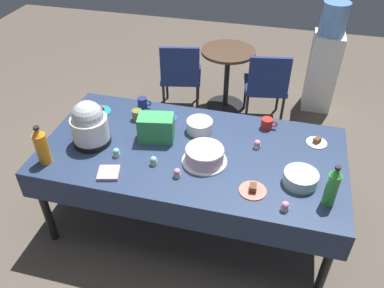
{
  "coord_description": "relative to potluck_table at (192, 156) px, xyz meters",
  "views": [
    {
      "loc": [
        0.54,
        -2.13,
        2.53
      ],
      "look_at": [
        0.0,
        0.0,
        0.8
      ],
      "focal_mm": 36.25,
      "sensor_mm": 36.0,
      "label": 1
    }
  ],
  "objects": [
    {
      "name": "dessert_plate_coral",
      "position": [
        0.48,
        -0.32,
        0.07
      ],
      "size": [
        0.18,
        0.18,
        0.05
      ],
      "color": "#E07266",
      "rests_on": "potluck_table"
    },
    {
      "name": "cupcake_vanilla",
      "position": [
        -0.22,
        -0.23,
        0.09
      ],
      "size": [
        0.05,
        0.05,
        0.07
      ],
      "color": "beige",
      "rests_on": "potluck_table"
    },
    {
      "name": "dessert_plate_teal",
      "position": [
        -0.87,
        0.3,
        0.07
      ],
      "size": [
        0.18,
        0.18,
        0.04
      ],
      "color": "teal",
      "rests_on": "potluck_table"
    },
    {
      "name": "cupcake_mint",
      "position": [
        -0.02,
        -0.31,
        0.09
      ],
      "size": [
        0.05,
        0.05,
        0.07
      ],
      "color": "beige",
      "rests_on": "potluck_table"
    },
    {
      "name": "soda_bottle_orange_juice",
      "position": [
        -0.96,
        -0.39,
        0.2
      ],
      "size": [
        0.09,
        0.09,
        0.3
      ],
      "color": "orange",
      "rests_on": "potluck_table"
    },
    {
      "name": "soda_carton",
      "position": [
        -0.29,
        0.06,
        0.16
      ],
      "size": [
        0.29,
        0.21,
        0.2
      ],
      "primitive_type": "cube",
      "rotation": [
        0.0,
        0.0,
        0.19
      ],
      "color": "#338C4C",
      "rests_on": "potluck_table"
    },
    {
      "name": "round_cafe_table",
      "position": [
        -0.05,
        1.82,
        -0.19
      ],
      "size": [
        0.6,
        0.6,
        0.72
      ],
      "color": "#473323",
      "rests_on": "ground"
    },
    {
      "name": "cupcake_cocoa",
      "position": [
        -0.5,
        -0.21,
        0.09
      ],
      "size": [
        0.05,
        0.05,
        0.07
      ],
      "color": "beige",
      "rests_on": "potluck_table"
    },
    {
      "name": "water_cooler",
      "position": [
        1.0,
        2.09,
        -0.1
      ],
      "size": [
        0.32,
        0.32,
        1.24
      ],
      "color": "silver",
      "rests_on": "ground"
    },
    {
      "name": "coffee_mug_navy",
      "position": [
        -0.54,
        0.45,
        0.11
      ],
      "size": [
        0.12,
        0.08,
        0.09
      ],
      "color": "navy",
      "rests_on": "potluck_table"
    },
    {
      "name": "dessert_plate_white",
      "position": [
        0.88,
        0.3,
        0.07
      ],
      "size": [
        0.15,
        0.15,
        0.05
      ],
      "color": "white",
      "rests_on": "potluck_table"
    },
    {
      "name": "soda_bottle_lime_soda",
      "position": [
        0.95,
        -0.31,
        0.2
      ],
      "size": [
        0.08,
        0.08,
        0.3
      ],
      "color": "green",
      "rests_on": "potluck_table"
    },
    {
      "name": "potluck_table",
      "position": [
        0.0,
        0.0,
        0.0
      ],
      "size": [
        2.2,
        1.1,
        0.75
      ],
      "color": "navy",
      "rests_on": "ground"
    },
    {
      "name": "cupcake_berry",
      "position": [
        0.46,
        0.14,
        0.09
      ],
      "size": [
        0.05,
        0.05,
        0.07
      ],
      "color": "beige",
      "rests_on": "potluck_table"
    },
    {
      "name": "ground",
      "position": [
        0.0,
        0.0,
        -0.69
      ],
      "size": [
        9.0,
        9.0,
        0.0
      ],
      "primitive_type": "plane",
      "color": "brown"
    },
    {
      "name": "coffee_mug_red",
      "position": [
        0.5,
        0.41,
        0.1
      ],
      "size": [
        0.13,
        0.09,
        0.08
      ],
      "color": "#B2231E",
      "rests_on": "potluck_table"
    },
    {
      "name": "ceramic_snack_bowl",
      "position": [
        0.0,
        0.24,
        0.11
      ],
      "size": [
        0.2,
        0.2,
        0.09
      ],
      "primitive_type": "cylinder",
      "color": "silver",
      "rests_on": "potluck_table"
    },
    {
      "name": "maroon_chair_left",
      "position": [
        -0.53,
        1.59,
        -0.2
      ],
      "size": [
        0.52,
        0.52,
        0.85
      ],
      "color": "navy",
      "rests_on": "ground"
    },
    {
      "name": "dessert_plate_cobalt",
      "position": [
        -0.28,
        0.34,
        0.07
      ],
      "size": [
        0.14,
        0.14,
        0.05
      ],
      "color": "#2D4CB2",
      "rests_on": "potluck_table"
    },
    {
      "name": "maroon_chair_right",
      "position": [
        0.41,
        1.59,
        -0.2
      ],
      "size": [
        0.51,
        0.51,
        0.85
      ],
      "color": "navy",
      "rests_on": "ground"
    },
    {
      "name": "paper_napkin_stack",
      "position": [
        -0.48,
        -0.4,
        0.07
      ],
      "size": [
        0.17,
        0.17,
        0.02
      ],
      "primitive_type": "cube",
      "rotation": [
        0.0,
        0.0,
        0.25
      ],
      "color": "pink",
      "rests_on": "potluck_table"
    },
    {
      "name": "glass_salad_bowl",
      "position": [
        0.77,
        -0.17,
        0.1
      ],
      "size": [
        0.23,
        0.23,
        0.09
      ],
      "primitive_type": "cylinder",
      "color": "#B2C6BC",
      "rests_on": "potluck_table"
    },
    {
      "name": "slow_cooker",
      "position": [
        -0.74,
        -0.1,
        0.22
      ],
      "size": [
        0.28,
        0.28,
        0.35
      ],
      "color": "black",
      "rests_on": "potluck_table"
    },
    {
      "name": "coffee_mug_olive",
      "position": [
        -0.52,
        0.27,
        0.1
      ],
      "size": [
        0.12,
        0.08,
        0.08
      ],
      "color": "olive",
      "rests_on": "potluck_table"
    },
    {
      "name": "cupcake_lemon",
      "position": [
        0.69,
        -0.43,
        0.09
      ],
      "size": [
        0.05,
        0.05,
        0.07
      ],
      "color": "beige",
      "rests_on": "potluck_table"
    },
    {
      "name": "frosted_layer_cake",
      "position": [
        0.12,
        -0.11,
        0.12
      ],
      "size": [
        0.32,
        0.32,
        0.12
      ],
      "color": "silver",
      "rests_on": "potluck_table"
    }
  ]
}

